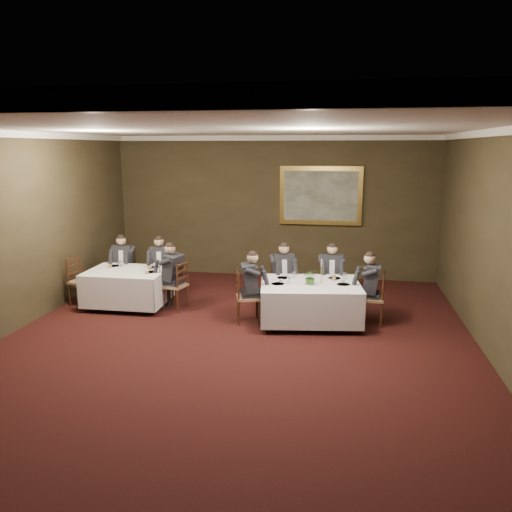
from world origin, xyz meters
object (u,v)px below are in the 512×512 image
(chair_main_endleft, at_px, (248,307))
(chair_sec_endleft, at_px, (82,291))
(chair_main_endright, at_px, (372,309))
(chair_main_backright, at_px, (330,294))
(chair_main_backleft, at_px, (282,293))
(diner_sec_endright, at_px, (175,284))
(diner_main_endleft, at_px, (248,296))
(centerpiece, at_px, (311,276))
(diner_main_endright, at_px, (372,297))
(chair_sec_backleft, at_px, (125,282))
(diner_main_backleft, at_px, (283,283))
(chair_sec_endright, at_px, (176,295))
(diner_main_backright, at_px, (331,283))
(table_second, at_px, (128,285))
(diner_sec_backleft, at_px, (124,272))
(table_main, at_px, (310,300))
(candlestick, at_px, (321,274))
(chair_sec_backright, at_px, (162,283))
(painting, at_px, (321,196))
(diner_sec_backright, at_px, (161,273))

(chair_main_endleft, height_order, chair_sec_endleft, same)
(chair_main_endleft, distance_m, chair_main_endright, 2.32)
(chair_main_backright, relative_size, chair_main_endleft, 1.00)
(chair_main_backleft, distance_m, diner_sec_endright, 2.20)
(diner_main_endleft, relative_size, centerpiece, 4.41)
(chair_main_endleft, height_order, diner_main_endright, diner_main_endright)
(chair_main_backright, height_order, chair_sec_endleft, same)
(chair_main_endleft, xyz_separation_m, chair_sec_backleft, (-3.05, 1.33, 0.00))
(diner_main_backleft, xyz_separation_m, centerpiece, (0.63, -0.93, 0.41))
(diner_main_backleft, xyz_separation_m, chair_sec_endright, (-2.12, -0.49, -0.23))
(diner_main_backright, xyz_separation_m, diner_main_endright, (0.78, -0.83, 0.00))
(chair_main_backleft, relative_size, chair_sec_endright, 1.00)
(table_second, xyz_separation_m, diner_sec_backleft, (-0.44, 0.81, 0.06))
(table_main, distance_m, candlestick, 0.52)
(chair_sec_backright, xyz_separation_m, candlestick, (3.52, -1.09, 0.65))
(diner_main_endright, distance_m, chair_sec_endleft, 5.91)
(diner_sec_backleft, height_order, centerpiece, diner_sec_backleft)
(diner_main_endright, relative_size, chair_sec_endright, 1.35)
(table_second, bearing_deg, chair_sec_backright, 63.22)
(chair_sec_backleft, bearing_deg, centerpiece, 158.71)
(chair_sec_backright, height_order, chair_sec_endleft, same)
(chair_main_backleft, xyz_separation_m, chair_sec_endright, (-2.12, -0.50, 0.00))
(centerpiece, distance_m, painting, 3.59)
(chair_main_backleft, relative_size, chair_main_endleft, 1.00)
(diner_main_backleft, bearing_deg, painting, -125.64)
(chair_sec_backright, distance_m, diner_sec_endright, 1.03)
(chair_sec_backleft, distance_m, diner_sec_backright, 0.89)
(chair_main_endright, distance_m, painting, 3.81)
(diner_main_endleft, bearing_deg, centerpiece, 78.77)
(painting, bearing_deg, chair_main_backleft, -104.16)
(table_main, distance_m, chair_main_backright, 1.08)
(diner_sec_backleft, distance_m, centerpiece, 4.40)
(chair_sec_backright, relative_size, diner_sec_backright, 0.74)
(diner_sec_backright, distance_m, diner_sec_endright, 1.00)
(diner_sec_backright, bearing_deg, diner_main_endleft, 143.78)
(diner_main_endleft, xyz_separation_m, chair_sec_backright, (-2.20, 1.34, -0.23))
(chair_sec_endright, distance_m, candlestick, 3.01)
(diner_sec_backleft, bearing_deg, table_second, 113.81)
(chair_main_backright, relative_size, painting, 0.50)
(table_main, distance_m, diner_main_backleft, 1.05)
(diner_main_backleft, bearing_deg, diner_main_endleft, 41.17)
(chair_sec_backleft, bearing_deg, diner_sec_backright, 175.14)
(diner_main_backright, relative_size, candlestick, 2.98)
(diner_sec_backright, height_order, centerpiece, diner_sec_backright)
(diner_sec_backleft, bearing_deg, diner_sec_endright, 146.38)
(diner_main_endright, height_order, painting, painting)
(candlestick, bearing_deg, chair_sec_endright, 174.67)
(chair_main_backleft, relative_size, chair_sec_backright, 1.00)
(diner_main_backright, height_order, chair_main_endright, diner_main_backright)
(chair_sec_backleft, bearing_deg, diner_main_endright, 164.46)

